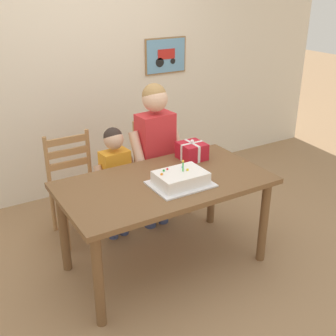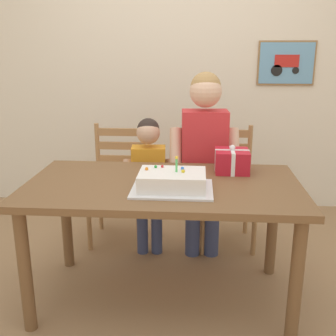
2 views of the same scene
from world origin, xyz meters
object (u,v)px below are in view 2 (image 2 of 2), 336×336
at_px(birthday_cake, 172,181).
at_px(gift_box_red_large, 232,161).
at_px(dining_table, 163,199).
at_px(child_older, 204,149).
at_px(chair_right, 226,186).
at_px(child_younger, 149,174).
at_px(chair_left, 118,183).

bearing_deg(birthday_cake, gift_box_red_large, 46.90).
height_order(dining_table, child_older, child_older).
xyz_separation_m(chair_right, child_younger, (-0.58, -0.25, 0.16)).
bearing_deg(chair_right, dining_table, -117.41).
bearing_deg(child_older, dining_table, -112.82).
relative_size(gift_box_red_large, child_younger, 0.21).
bearing_deg(dining_table, gift_box_red_large, 31.90).
distance_m(chair_right, child_younger, 0.65).
bearing_deg(child_older, child_younger, 179.90).
bearing_deg(birthday_cake, child_younger, 107.16).
height_order(gift_box_red_large, child_younger, child_younger).
bearing_deg(birthday_cake, chair_left, 117.57).
relative_size(dining_table, child_older, 1.17).
height_order(chair_right, child_younger, child_younger).
bearing_deg(dining_table, chair_right, 62.59).
bearing_deg(chair_right, birthday_cake, -111.21).
xyz_separation_m(gift_box_red_large, child_younger, (-0.56, 0.32, -0.20)).
distance_m(dining_table, child_younger, 0.60).
distance_m(gift_box_red_large, chair_left, 1.07).
bearing_deg(child_younger, chair_left, 138.33).
xyz_separation_m(chair_left, chair_right, (0.85, -0.00, 0.00)).
bearing_deg(gift_box_red_large, chair_right, 88.40).
height_order(gift_box_red_large, child_older, child_older).
xyz_separation_m(gift_box_red_large, child_older, (-0.17, 0.32, -0.00)).
height_order(dining_table, chair_left, chair_left).
distance_m(birthday_cake, gift_box_red_large, 0.51).
distance_m(child_older, child_younger, 0.44).
height_order(gift_box_red_large, chair_left, gift_box_red_large).
relative_size(chair_left, child_older, 0.68).
height_order(birthday_cake, chair_right, birthday_cake).
relative_size(gift_box_red_large, chair_left, 0.23).
height_order(dining_table, birthday_cake, birthday_cake).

